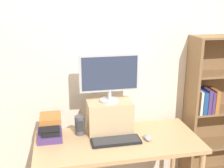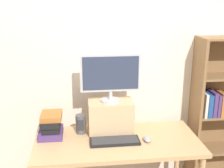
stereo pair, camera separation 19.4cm
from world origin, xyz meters
TOP-DOWN VIEW (x-y plane):
  - back_wall at (0.00, 0.50)m, footprint 7.00×0.08m
  - desk at (0.00, 0.00)m, footprint 1.42×0.65m
  - bookshelf_unit at (1.15, 0.34)m, footprint 0.73×0.28m
  - riser_box at (-0.04, 0.18)m, footprint 0.40×0.25m
  - computer_monitor at (-0.04, 0.18)m, footprint 0.53×0.18m
  - keyboard at (-0.03, -0.04)m, footprint 0.42×0.16m
  - computer_mouse at (0.25, -0.05)m, footprint 0.06×0.10m
  - book_stack at (-0.57, 0.14)m, footprint 0.21×0.24m
  - desk_speaker at (-0.31, 0.17)m, footprint 0.09×0.09m

SIDE VIEW (x-z plane):
  - desk at x=0.00m, z-range 0.29..1.02m
  - keyboard at x=-0.03m, z-range 0.74..0.76m
  - computer_mouse at x=0.25m, z-range 0.74..0.77m
  - bookshelf_unit at x=1.15m, z-range 0.02..1.59m
  - desk_speaker at x=-0.31m, z-range 0.74..0.91m
  - book_stack at x=-0.57m, z-range 0.73..0.95m
  - riser_box at x=-0.04m, z-range 0.74..1.03m
  - computer_monitor at x=-0.04m, z-range 1.05..1.49m
  - back_wall at x=0.00m, z-range 0.00..2.60m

